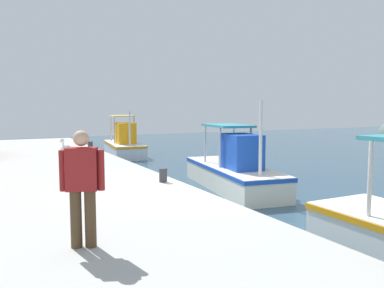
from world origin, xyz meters
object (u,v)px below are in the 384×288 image
Objects in this scene: mooring_bollard_nearest at (90,146)px; fishing_boat_second at (234,171)px; pelican at (65,148)px; fisherman_standing at (82,183)px; mooring_bollard_second at (163,175)px; fishing_boat_nearest at (124,145)px.

fishing_boat_second is at bearing 23.66° from mooring_bollard_nearest.
pelican is 3.02m from mooring_bollard_nearest.
fisherman_standing is 4.92m from mooring_bollard_second.
mooring_bollard_second is (1.46, -3.25, 0.34)m from fishing_boat_second.
fishing_boat_nearest is 13.36× the size of mooring_bollard_second.
fishing_boat_nearest is at bearing 140.02° from mooring_bollard_nearest.
fisherman_standing is at bearing -19.14° from fishing_boat_nearest.
fishing_boat_second is at bearing 131.14° from fisherman_standing.
mooring_bollard_second is (-3.91, 2.89, -0.74)m from fisherman_standing.
mooring_bollard_second is (6.31, 1.55, -0.21)m from pelican.
pelican reaches higher than mooring_bollard_second.
fishing_boat_second is 13.54× the size of mooring_bollard_nearest.
fishing_boat_second is (10.58, 0.61, -0.00)m from fishing_boat_nearest.
mooring_bollard_second is (8.89, 0.00, -0.02)m from mooring_bollard_nearest.
fishing_boat_nearest is 0.90× the size of fishing_boat_second.
fishing_boat_nearest is at bearing 143.79° from pelican.
fishing_boat_second is at bearing 3.31° from fishing_boat_nearest.
fishing_boat_nearest is 7.12m from pelican.
mooring_bollard_second is at bearing 13.82° from pelican.
pelican is at bearing -36.21° from fishing_boat_nearest.
pelican is 6.50m from mooring_bollard_second.
fisherman_standing is 4.06× the size of mooring_bollard_nearest.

